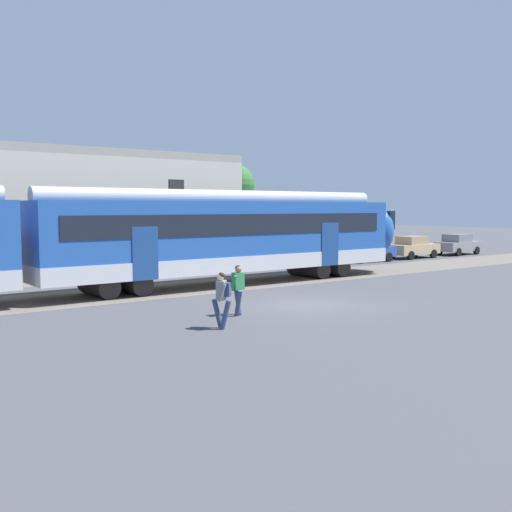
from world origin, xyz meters
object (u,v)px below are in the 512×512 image
Objects in this scene: parked_car_blue at (366,250)px; parked_car_grey at (458,244)px; pedestrian_grey at (222,295)px; parked_car_tan at (413,247)px; pedestrian_green at (238,286)px.

parked_car_blue is 9.88m from parked_car_grey.
pedestrian_grey is 0.41× the size of parked_car_grey.
parked_car_blue is (19.38, 12.35, -0.21)m from pedestrian_grey.
pedestrian_grey is 0.41× the size of parked_car_tan.
pedestrian_grey is 1.00× the size of pedestrian_green.
pedestrian_green is 0.41× the size of parked_car_tan.
pedestrian_green is at bearing 42.65° from pedestrian_grey.
parked_car_blue is at bearing 179.54° from parked_car_tan.
pedestrian_grey is 22.98m from parked_car_blue.
pedestrian_grey reaches higher than parked_car_tan.
pedestrian_grey reaches higher than parked_car_blue.
parked_car_grey is at bearing -0.38° from parked_car_tan.
pedestrian_grey reaches higher than parked_car_grey.
parked_car_tan is at bearing 27.09° from pedestrian_grey.
parked_car_grey is at bearing 22.76° from pedestrian_grey.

